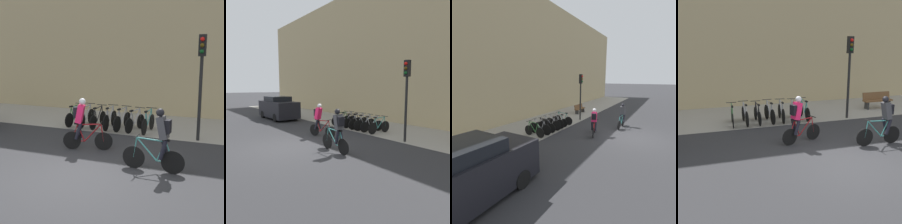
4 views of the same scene
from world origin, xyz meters
TOP-DOWN VIEW (x-y plane):
  - ground at (0.00, 0.00)m, footprint 200.00×200.00m
  - kerb_strip at (0.00, 6.75)m, footprint 44.00×4.50m
  - building_facade at (0.00, 9.30)m, footprint 44.00×0.60m
  - cyclist_pink at (-0.97, 2.18)m, footprint 1.62×0.63m
  - cyclist_grey at (1.92, 1.16)m, footprint 1.75×0.46m
  - parked_bike_0 at (-2.94, 5.28)m, footprint 0.46×1.60m
  - parked_bike_1 at (-2.38, 5.28)m, footprint 0.46×1.72m
  - parked_bike_2 at (-1.81, 5.28)m, footprint 0.46×1.64m
  - parked_bike_3 at (-1.25, 5.28)m, footprint 0.46×1.71m
  - parked_bike_4 at (-0.68, 5.28)m, footprint 0.46×1.67m
  - parked_bike_5 at (-0.12, 5.28)m, footprint 0.48×1.60m
  - parked_bike_6 at (0.45, 5.28)m, footprint 0.46×1.68m
  - traffic_light_pole at (2.50, 4.79)m, footprint 0.26×0.30m

SIDE VIEW (x-z plane):
  - ground at x=0.00m, z-range 0.00..0.00m
  - kerb_strip at x=0.00m, z-range 0.00..0.01m
  - parked_bike_5 at x=-0.12m, z-range -0.09..0.86m
  - parked_bike_2 at x=-1.81m, z-range -0.09..0.86m
  - parked_bike_0 at x=-2.94m, z-range -0.09..0.86m
  - parked_bike_6 at x=0.45m, z-range -0.09..0.88m
  - parked_bike_4 at x=-0.68m, z-range -0.08..0.89m
  - parked_bike_1 at x=-2.38m, z-range -0.08..0.90m
  - parked_bike_3 at x=-1.25m, z-range -0.08..0.90m
  - cyclist_grey at x=1.92m, z-range 0.06..1.83m
  - cyclist_pink at x=-0.97m, z-range 0.07..1.82m
  - traffic_light_pole at x=2.50m, z-range 0.73..4.58m
  - building_facade at x=0.00m, z-range 0.00..10.75m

